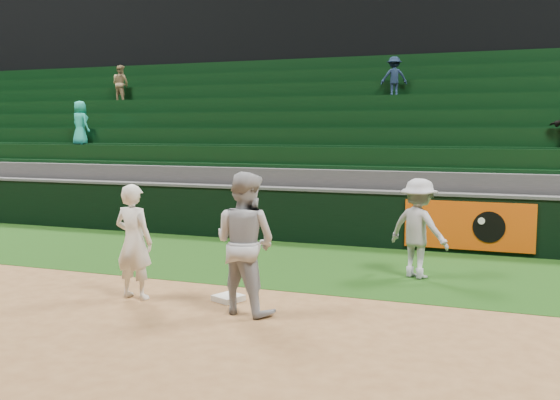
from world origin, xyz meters
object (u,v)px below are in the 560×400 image
(baserunner, at_px, (245,243))
(base_coach, at_px, (418,228))
(first_baseman, at_px, (134,242))
(first_base, at_px, (228,298))

(baserunner, relative_size, base_coach, 1.15)
(baserunner, bearing_deg, first_baseman, 10.84)
(first_base, relative_size, baserunner, 0.19)
(first_base, height_order, base_coach, base_coach)
(first_base, height_order, baserunner, baserunner)
(first_base, bearing_deg, first_baseman, -165.53)
(first_base, relative_size, base_coach, 0.22)
(baserunner, distance_m, base_coach, 3.54)
(baserunner, height_order, base_coach, baserunner)
(first_baseman, relative_size, base_coach, 1.02)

